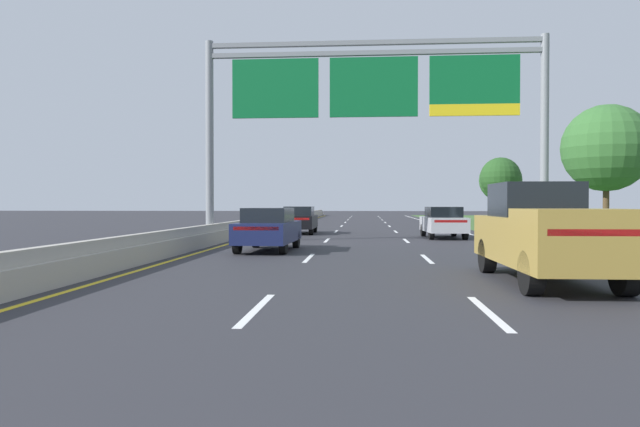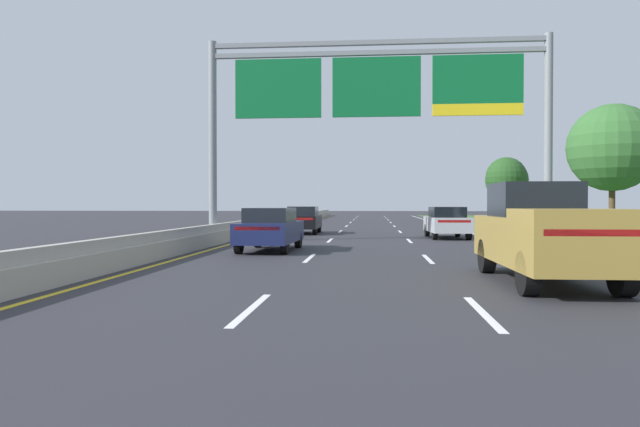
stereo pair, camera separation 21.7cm
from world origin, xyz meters
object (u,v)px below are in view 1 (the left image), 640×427
object	(u,v)px
pickup_truck_gold	(545,233)
car_silver_right_lane_sedan	(443,222)
overhead_sign_gantry	(374,97)
roadside_tree_distant	(500,180)
car_navy_left_lane_sedan	(269,228)
roadside_tree_mid	(606,148)
roadside_tree_far	(500,178)
car_black_left_lane_sedan	(299,219)

from	to	relation	value
pickup_truck_gold	car_silver_right_lane_sedan	bearing A→B (deg)	-0.89
overhead_sign_gantry	car_silver_right_lane_sedan	xyz separation A→B (m)	(3.57, 4.02, -5.61)
pickup_truck_gold	roadside_tree_distant	bearing A→B (deg)	-12.47
pickup_truck_gold	car_navy_left_lane_sedan	bearing A→B (deg)	41.88
roadside_tree_distant	overhead_sign_gantry	bearing A→B (deg)	-111.61
roadside_tree_mid	roadside_tree_distant	world-z (taller)	roadside_tree_mid
roadside_tree_far	roadside_tree_distant	size ratio (longest dim) A/B	0.90
car_black_left_lane_sedan	roadside_tree_far	size ratio (longest dim) A/B	0.80
car_black_left_lane_sedan	roadside_tree_distant	size ratio (longest dim) A/B	0.72
overhead_sign_gantry	pickup_truck_gold	distance (m)	14.24
car_silver_right_lane_sedan	car_navy_left_lane_sedan	bearing A→B (deg)	137.57
car_silver_right_lane_sedan	roadside_tree_mid	world-z (taller)	roadside_tree_mid
car_black_left_lane_sedan	roadside_tree_far	world-z (taller)	roadside_tree_far
car_silver_right_lane_sedan	roadside_tree_far	bearing A→B (deg)	-22.53
roadside_tree_far	pickup_truck_gold	bearing A→B (deg)	-101.36
overhead_sign_gantry	pickup_truck_gold	bearing A→B (deg)	-74.45
overhead_sign_gantry	car_navy_left_lane_sedan	size ratio (longest dim) A/B	3.38
car_silver_right_lane_sedan	roadside_tree_mid	bearing A→B (deg)	-60.55
overhead_sign_gantry	car_black_left_lane_sedan	world-z (taller)	overhead_sign_gantry
car_silver_right_lane_sedan	roadside_tree_far	world-z (taller)	roadside_tree_far
overhead_sign_gantry	car_black_left_lane_sedan	distance (m)	10.44
car_black_left_lane_sedan	roadside_tree_mid	distance (m)	18.84
overhead_sign_gantry	roadside_tree_distant	bearing A→B (deg)	68.39
roadside_tree_far	car_silver_right_lane_sedan	bearing A→B (deg)	-110.84
roadside_tree_distant	car_navy_left_lane_sedan	bearing A→B (deg)	-114.28
car_navy_left_lane_sedan	roadside_tree_mid	world-z (taller)	roadside_tree_mid
overhead_sign_gantry	pickup_truck_gold	xyz separation A→B (m)	(3.54, -12.71, -5.35)
car_navy_left_lane_sedan	roadside_tree_distant	distance (m)	41.03
car_black_left_lane_sedan	roadside_tree_far	xyz separation A→B (m)	(14.76, 14.75, 3.03)
roadside_tree_distant	car_black_left_lane_sedan	bearing A→B (deg)	-124.48
roadside_tree_mid	roadside_tree_far	distance (m)	12.71
pickup_truck_gold	car_navy_left_lane_sedan	xyz separation A→B (m)	(-7.43, 8.07, -0.26)
car_silver_right_lane_sedan	roadside_tree_distant	size ratio (longest dim) A/B	0.73
car_navy_left_lane_sedan	car_silver_right_lane_sedan	distance (m)	11.44
pickup_truck_gold	roadside_tree_mid	world-z (taller)	roadside_tree_mid
car_black_left_lane_sedan	roadside_tree_mid	bearing A→B (deg)	-82.45
overhead_sign_gantry	roadside_tree_distant	world-z (taller)	overhead_sign_gantry
car_silver_right_lane_sedan	roadside_tree_mid	xyz separation A→B (m)	(10.47, 6.32, 4.23)
car_navy_left_lane_sedan	car_silver_right_lane_sedan	size ratio (longest dim) A/B	1.00
roadside_tree_mid	car_black_left_lane_sedan	bearing A→B (deg)	-171.97
overhead_sign_gantry	roadside_tree_mid	world-z (taller)	overhead_sign_gantry
car_silver_right_lane_sedan	roadside_tree_distant	bearing A→B (deg)	-19.79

